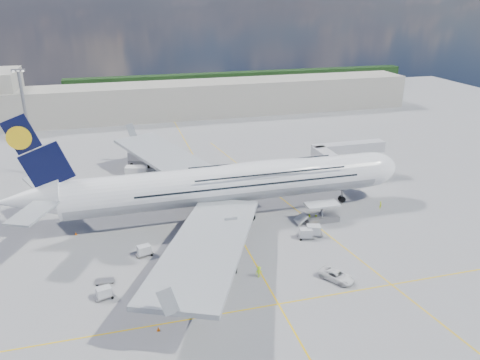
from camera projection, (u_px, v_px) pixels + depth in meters
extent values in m
plane|color=gray|center=(241.00, 239.00, 84.45)|extent=(300.00, 300.00, 0.00)
cube|color=#E5B80C|center=(241.00, 239.00, 84.45)|extent=(0.25, 220.00, 0.01)
cube|color=#E5B80C|center=(278.00, 304.00, 66.50)|extent=(120.00, 0.25, 0.01)
cube|color=#E5B80C|center=(293.00, 207.00, 96.86)|extent=(14.16, 99.06, 0.01)
cylinder|color=white|center=(227.00, 184.00, 90.93)|extent=(62.00, 7.20, 7.20)
cylinder|color=#9EA0A5|center=(227.00, 184.00, 90.98)|extent=(60.76, 7.13, 7.13)
ellipsoid|color=white|center=(267.00, 170.00, 92.17)|extent=(36.00, 6.84, 3.76)
ellipsoid|color=white|center=(370.00, 169.00, 98.56)|extent=(11.52, 7.20, 7.20)
ellipsoid|color=black|center=(384.00, 165.00, 99.13)|extent=(3.84, 4.16, 1.44)
cone|color=white|center=(31.00, 200.00, 81.89)|extent=(10.00, 6.84, 6.84)
cube|color=black|center=(35.00, 151.00, 79.16)|extent=(11.02, 0.46, 14.61)
cylinder|color=yellow|center=(19.00, 138.00, 77.73)|extent=(4.00, 0.60, 4.00)
cube|color=#999EA3|center=(173.00, 161.00, 107.34)|extent=(25.49, 39.15, 3.35)
cube|color=#999EA3|center=(208.00, 243.00, 71.45)|extent=(25.49, 39.15, 3.35)
cylinder|color=#B7BABF|center=(201.00, 180.00, 102.72)|extent=(5.20, 3.50, 3.50)
cylinder|color=#B7BABF|center=(174.00, 166.00, 111.03)|extent=(5.20, 3.50, 3.50)
cylinder|color=#B7BABF|center=(228.00, 231.00, 80.29)|extent=(5.20, 3.50, 3.50)
cylinder|color=#B7BABF|center=(216.00, 267.00, 69.77)|extent=(5.20, 3.50, 3.50)
cylinder|color=gray|center=(342.00, 192.00, 98.77)|extent=(0.44, 0.44, 3.80)
cylinder|color=black|center=(342.00, 199.00, 99.33)|extent=(1.30, 0.90, 1.30)
cylinder|color=gray|center=(228.00, 205.00, 92.61)|extent=(0.56, 0.56, 3.80)
cylinder|color=black|center=(224.00, 205.00, 96.02)|extent=(1.50, 0.90, 1.50)
cube|color=#B7B7BC|center=(326.00, 158.00, 104.68)|extent=(3.00, 10.00, 2.60)
cube|color=#B7B7BC|center=(348.00, 148.00, 111.14)|extent=(18.00, 3.00, 2.60)
cylinder|color=gray|center=(328.00, 167.00, 109.17)|extent=(0.80, 0.80, 7.10)
cylinder|color=black|center=(327.00, 180.00, 110.31)|extent=(0.90, 0.80, 0.90)
cylinder|color=gray|center=(377.00, 159.00, 114.41)|extent=(1.00, 1.00, 7.10)
cube|color=gray|center=(375.00, 172.00, 115.57)|extent=(2.00, 2.00, 0.80)
cylinder|color=#B7B7BC|center=(334.00, 163.00, 101.27)|extent=(3.60, 3.60, 2.80)
cube|color=silver|center=(322.00, 204.00, 89.95)|extent=(6.50, 3.20, 0.35)
cube|color=gray|center=(321.00, 218.00, 91.03)|extent=(6.50, 3.20, 1.10)
cube|color=gray|center=(322.00, 211.00, 90.48)|extent=(0.22, 1.99, 3.00)
cylinder|color=black|center=(311.00, 223.00, 89.39)|extent=(0.70, 0.30, 0.70)
cube|color=silver|center=(301.00, 218.00, 89.83)|extent=(2.16, 2.60, 1.60)
cylinder|color=gray|center=(27.00, 125.00, 110.39)|extent=(0.70, 0.70, 25.00)
cube|color=gray|center=(18.00, 70.00, 105.73)|extent=(3.00, 0.40, 0.60)
cube|color=#B2AD9E|center=(170.00, 100.00, 167.48)|extent=(180.00, 16.00, 12.00)
cube|color=#193814|center=(244.00, 81.00, 218.43)|extent=(160.00, 6.00, 8.00)
cube|color=gray|center=(104.00, 296.00, 67.72)|extent=(3.07, 2.18, 0.17)
cylinder|color=black|center=(96.00, 300.00, 66.99)|extent=(0.41, 0.17, 0.41)
cylinder|color=black|center=(112.00, 293.00, 68.53)|extent=(0.41, 0.17, 0.41)
cube|color=silver|center=(104.00, 292.00, 67.45)|extent=(2.34, 1.89, 1.39)
cube|color=gray|center=(144.00, 254.00, 78.88)|extent=(3.19, 2.25, 0.17)
cylinder|color=black|center=(138.00, 257.00, 78.12)|extent=(0.42, 0.17, 0.42)
cylinder|color=black|center=(151.00, 252.00, 79.72)|extent=(0.42, 0.17, 0.42)
cube|color=silver|center=(144.00, 250.00, 78.59)|extent=(2.42, 1.95, 1.44)
cube|color=gray|center=(212.00, 238.00, 83.90)|extent=(3.48, 2.57, 0.19)
cylinder|color=black|center=(206.00, 241.00, 83.09)|extent=(0.46, 0.19, 0.46)
cylinder|color=black|center=(218.00, 236.00, 84.82)|extent=(0.46, 0.19, 0.46)
cube|color=gray|center=(105.00, 281.00, 71.39)|extent=(2.91, 1.67, 0.17)
cylinder|color=black|center=(97.00, 284.00, 70.65)|extent=(0.42, 0.17, 0.42)
cylinder|color=black|center=(112.00, 278.00, 72.23)|extent=(0.42, 0.17, 0.42)
cube|color=gray|center=(306.00, 237.00, 84.41)|extent=(3.24, 2.18, 0.18)
cylinder|color=black|center=(301.00, 240.00, 83.63)|extent=(0.44, 0.18, 0.44)
cylinder|color=black|center=(310.00, 235.00, 85.28)|extent=(0.44, 0.18, 0.44)
cube|color=silver|center=(306.00, 233.00, 84.12)|extent=(2.44, 1.91, 1.48)
cube|color=gray|center=(313.00, 234.00, 85.34)|extent=(3.66, 2.64, 0.20)
cylinder|color=black|center=(308.00, 237.00, 84.48)|extent=(0.48, 0.20, 0.48)
cylinder|color=black|center=(318.00, 232.00, 86.31)|extent=(0.48, 0.20, 0.48)
cube|color=silver|center=(314.00, 229.00, 85.02)|extent=(2.79, 2.28, 1.64)
cube|color=silver|center=(177.00, 275.00, 71.98)|extent=(3.35, 2.05, 1.45)
cube|color=black|center=(177.00, 270.00, 71.66)|extent=(1.36, 1.53, 0.56)
cylinder|color=black|center=(170.00, 281.00, 71.31)|extent=(0.71, 0.28, 0.71)
cylinder|color=black|center=(184.00, 274.00, 72.96)|extent=(0.71, 0.28, 0.71)
cube|color=gray|center=(140.00, 178.00, 109.58)|extent=(6.96, 3.89, 2.02)
cube|color=silver|center=(136.00, 171.00, 108.70)|extent=(5.31, 3.59, 2.22)
cube|color=silver|center=(151.00, 174.00, 109.87)|extent=(2.31, 2.68, 1.62)
cube|color=black|center=(154.00, 173.00, 109.97)|extent=(0.62, 2.00, 0.91)
cylinder|color=black|center=(150.00, 181.00, 109.25)|extent=(1.11, 0.35, 1.11)
cylinder|color=black|center=(130.00, 179.00, 110.24)|extent=(1.11, 0.35, 1.11)
cube|color=orange|center=(137.00, 174.00, 108.96)|extent=(5.37, 3.65, 0.51)
cube|color=gray|center=(142.00, 162.00, 120.17)|extent=(6.92, 4.91, 2.00)
cube|color=silver|center=(138.00, 156.00, 119.30)|extent=(5.42, 4.29, 2.20)
cube|color=silver|center=(151.00, 158.00, 120.45)|extent=(2.60, 2.85, 1.60)
cube|color=black|center=(154.00, 157.00, 120.55)|extent=(0.97, 1.88, 0.90)
cylinder|color=black|center=(151.00, 165.00, 119.84)|extent=(1.10, 0.35, 1.10)
cylinder|color=black|center=(133.00, 163.00, 120.82)|extent=(1.10, 0.35, 1.10)
imported|color=white|center=(337.00, 276.00, 71.83)|extent=(5.11, 6.00, 1.53)
imported|color=#D0EA18|center=(381.00, 205.00, 96.12)|extent=(0.69, 0.63, 1.59)
imported|color=#C4F91A|center=(309.00, 218.00, 90.21)|extent=(1.04, 1.00, 1.70)
imported|color=#B4EA18|center=(165.00, 260.00, 75.87)|extent=(0.96, 1.15, 1.84)
imported|color=#D0FD1A|center=(316.00, 218.00, 90.53)|extent=(0.62, 0.81, 1.49)
imported|color=#BFFB1A|center=(259.00, 272.00, 72.57)|extent=(1.36, 1.00, 1.88)
cone|color=orange|center=(334.00, 188.00, 105.78)|extent=(0.49, 0.49, 0.63)
cube|color=orange|center=(334.00, 189.00, 105.88)|extent=(0.43, 0.43, 0.03)
cone|color=orange|center=(145.00, 199.00, 99.98)|extent=(0.47, 0.47, 0.60)
cube|color=orange|center=(145.00, 201.00, 100.08)|extent=(0.41, 0.41, 0.03)
cone|color=orange|center=(170.00, 165.00, 120.66)|extent=(0.43, 0.43, 0.55)
cube|color=orange|center=(170.00, 166.00, 120.75)|extent=(0.37, 0.37, 0.03)
cone|color=orange|center=(223.00, 268.00, 74.92)|extent=(0.42, 0.42, 0.54)
cube|color=orange|center=(223.00, 269.00, 75.01)|extent=(0.36, 0.36, 0.03)
cone|color=orange|center=(158.00, 329.00, 61.12)|extent=(0.47, 0.47, 0.60)
cube|color=orange|center=(158.00, 330.00, 61.23)|extent=(0.41, 0.41, 0.03)
cone|color=orange|center=(76.00, 233.00, 85.71)|extent=(0.46, 0.46, 0.59)
cube|color=orange|center=(76.00, 235.00, 85.81)|extent=(0.40, 0.40, 0.03)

